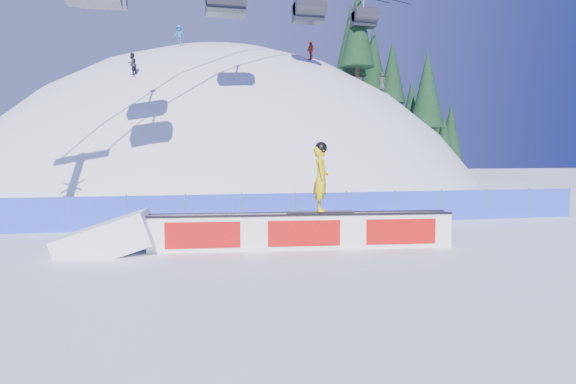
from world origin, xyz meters
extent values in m
plane|color=white|center=(0.00, 0.00, 0.00)|extent=(160.00, 160.00, 0.00)
sphere|color=silver|center=(0.00, 42.00, -18.00)|extent=(64.00, 64.00, 64.00)
cylinder|color=#332214|center=(13.05, 44.90, 11.67)|extent=(0.50, 0.50, 1.40)
cone|color=black|center=(13.05, 44.90, 16.08)|extent=(3.35, 3.35, 7.62)
cylinder|color=#332214|center=(14.91, 43.50, 10.87)|extent=(0.50, 0.50, 1.40)
cone|color=black|center=(14.91, 43.50, 15.89)|extent=(3.88, 3.88, 8.83)
cylinder|color=#332214|center=(16.18, 40.00, 10.14)|extent=(0.50, 0.50, 1.40)
cone|color=black|center=(16.18, 40.00, 14.89)|extent=(3.66, 3.66, 8.31)
cylinder|color=#332214|center=(19.89, 39.91, 7.58)|extent=(0.50, 0.50, 1.40)
cone|color=black|center=(19.89, 39.91, 13.07)|extent=(4.30, 4.30, 9.77)
cylinder|color=#332214|center=(20.77, 45.00, 6.76)|extent=(0.50, 0.50, 1.40)
cone|color=black|center=(20.77, 45.00, 10.60)|extent=(2.86, 2.86, 6.49)
cylinder|color=#332214|center=(21.32, 42.51, 6.46)|extent=(0.50, 0.50, 1.40)
cone|color=black|center=(21.32, 42.51, 11.28)|extent=(3.71, 3.71, 8.44)
cylinder|color=#332214|center=(25.67, 39.03, 1.47)|extent=(0.50, 0.50, 1.40)
cone|color=black|center=(25.67, 39.03, 6.43)|extent=(3.84, 3.84, 8.73)
cylinder|color=#332214|center=(25.94, 40.16, 1.24)|extent=(0.50, 0.50, 1.40)
cone|color=black|center=(25.94, 40.16, 5.20)|extent=(2.96, 2.96, 6.72)
cylinder|color=#332214|center=(28.65, 39.05, 0.60)|extent=(0.50, 0.50, 1.40)
cone|color=black|center=(28.65, 39.05, 4.46)|extent=(2.87, 2.87, 6.52)
cylinder|color=#332214|center=(28.93, 45.74, 0.60)|extent=(0.50, 0.50, 1.40)
cone|color=black|center=(28.93, 45.74, 4.74)|extent=(3.11, 3.11, 7.08)
cube|color=blue|center=(0.00, 4.50, 0.60)|extent=(22.00, 0.03, 1.20)
cylinder|color=#3D4B6E|center=(-9.00, 4.50, 0.65)|extent=(0.05, 0.05, 1.30)
cylinder|color=#3D4B6E|center=(-7.00, 4.50, 0.65)|extent=(0.05, 0.05, 1.30)
cylinder|color=#3D4B6E|center=(-5.00, 4.50, 0.65)|extent=(0.05, 0.05, 1.30)
cylinder|color=#3D4B6E|center=(-3.00, 4.50, 0.65)|extent=(0.05, 0.05, 1.30)
cylinder|color=#3D4B6E|center=(-1.00, 4.50, 0.65)|extent=(0.05, 0.05, 1.30)
cylinder|color=#3D4B6E|center=(1.00, 4.50, 0.65)|extent=(0.05, 0.05, 1.30)
cylinder|color=#3D4B6E|center=(3.00, 4.50, 0.65)|extent=(0.05, 0.05, 1.30)
cylinder|color=#3D4B6E|center=(5.00, 4.50, 0.65)|extent=(0.05, 0.05, 1.30)
cylinder|color=#3D4B6E|center=(7.00, 4.50, 0.65)|extent=(0.05, 0.05, 1.30)
cylinder|color=#3D4B6E|center=(9.00, 4.50, 0.65)|extent=(0.05, 0.05, 1.30)
cylinder|color=#3D4B6E|center=(11.00, 4.50, 0.65)|extent=(0.05, 0.05, 1.30)
cylinder|color=#27272E|center=(5.50, 26.13, 14.40)|extent=(2.40, 1.50, 1.50)
cylinder|color=#27272E|center=(13.75, 35.15, 16.64)|extent=(2.40, 1.50, 1.50)
cube|color=white|center=(-1.96, -0.30, 0.47)|extent=(8.40, 1.42, 0.94)
cube|color=#979AA5|center=(-1.96, -0.30, 0.96)|extent=(8.32, 1.44, 0.04)
cube|color=black|center=(-1.99, -0.57, 0.98)|extent=(8.35, 0.93, 0.06)
cube|color=black|center=(-1.93, -0.02, 0.98)|extent=(8.35, 0.93, 0.06)
cube|color=red|center=(-1.99, -0.57, 0.47)|extent=(7.93, 0.88, 0.71)
cube|color=red|center=(-1.93, -0.02, 0.47)|extent=(7.93, 0.88, 0.71)
cube|color=black|center=(-1.46, -0.35, 1.02)|extent=(1.90, 0.54, 0.04)
imported|color=yellow|center=(-1.46, -0.35, 1.95)|extent=(0.60, 0.75, 1.81)
sphere|color=black|center=(-1.46, -0.35, 2.79)|extent=(0.34, 0.34, 0.34)
imported|color=black|center=(-8.11, 26.04, 9.35)|extent=(0.97, 1.02, 1.65)
imported|color=#9A2E16|center=(6.79, 30.52, 11.91)|extent=(0.66, 1.04, 1.65)
imported|color=#195A97|center=(-4.52, 33.47, 13.34)|extent=(1.23, 1.00, 1.65)
imported|color=#2A2A2A|center=(13.77, 30.89, 9.49)|extent=(0.88, 0.96, 1.65)
camera|label=1|loc=(-5.53, -13.92, 2.57)|focal=32.00mm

